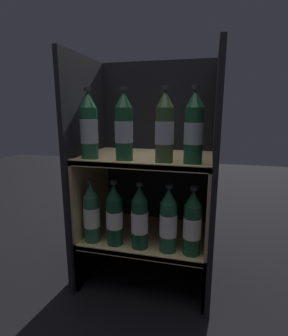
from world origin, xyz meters
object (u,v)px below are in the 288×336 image
bottle_lower_front_2 (140,219)px  bottle_lower_front_3 (168,222)px  bottle_upper_front_0 (89,128)px  bottle_upper_front_1 (124,128)px  bottle_lower_front_4 (192,224)px  bottle_upper_front_2 (165,129)px  bottle_lower_front_1 (115,216)px  bottle_upper_front_3 (194,129)px  bottle_lower_front_0 (92,214)px

bottle_lower_front_2 → bottle_lower_front_3: 0.11m
bottle_upper_front_0 → bottle_upper_front_1: 0.14m
bottle_lower_front_2 → bottle_lower_front_4: same height
bottle_upper_front_2 → bottle_lower_front_2: (-0.09, 0.00, -0.36)m
bottle_lower_front_2 → bottle_lower_front_1: bearing=180.0°
bottle_lower_front_1 → bottle_lower_front_2: bearing=0.0°
bottle_upper_front_3 → bottle_lower_front_4: size_ratio=1.00×
bottle_upper_front_1 → bottle_upper_front_3: bearing=0.0°
bottle_upper_front_2 → bottle_lower_front_4: (0.11, 0.00, -0.36)m
bottle_lower_front_0 → bottle_lower_front_3: size_ratio=1.00×
bottle_upper_front_1 → bottle_lower_front_1: 0.36m
bottle_lower_front_0 → bottle_lower_front_4: size_ratio=1.00×
bottle_upper_front_3 → bottle_lower_front_4: (0.01, 0.00, -0.36)m
bottle_upper_front_2 → bottle_upper_front_3: same height
bottle_upper_front_2 → bottle_lower_front_1: size_ratio=1.00×
bottle_lower_front_0 → bottle_lower_front_4: same height
bottle_upper_front_1 → bottle_lower_front_2: bottle_upper_front_1 is taller
bottle_upper_front_2 → bottle_lower_front_2: bottle_upper_front_2 is taller
bottle_lower_front_1 → bottle_lower_front_3: same height
bottle_upper_front_0 → bottle_upper_front_3: size_ratio=1.00×
bottle_upper_front_0 → bottle_lower_front_1: (0.10, 0.00, -0.36)m
bottle_upper_front_0 → bottle_lower_front_0: size_ratio=1.00×
bottle_upper_front_0 → bottle_upper_front_2: bearing=0.0°
bottle_upper_front_2 → bottle_lower_front_1: bearing=180.0°
bottle_lower_front_1 → bottle_lower_front_3: 0.22m
bottle_upper_front_1 → bottle_lower_front_1: bottle_upper_front_1 is taller
bottle_upper_front_3 → bottle_lower_front_3: 0.37m
bottle_upper_front_0 → bottle_lower_front_2: bottle_upper_front_0 is taller
bottle_upper_front_2 → bottle_lower_front_1: 0.41m
bottle_upper_front_2 → bottle_lower_front_3: (0.02, 0.00, -0.36)m
bottle_upper_front_1 → bottle_lower_front_4: size_ratio=1.00×
bottle_upper_front_2 → bottle_lower_front_2: size_ratio=1.00×
bottle_upper_front_3 → bottle_lower_front_3: size_ratio=1.00×
bottle_lower_front_3 → bottle_lower_front_4: 0.09m
bottle_lower_front_1 → bottle_lower_front_4: size_ratio=1.00×
bottle_upper_front_3 → bottle_lower_front_0: size_ratio=1.00×
bottle_upper_front_1 → bottle_lower_front_2: (0.06, 0.00, -0.36)m
bottle_upper_front_0 → bottle_lower_front_1: bearing=0.0°
bottle_lower_front_4 → bottle_lower_front_1: bearing=180.0°
bottle_lower_front_2 → bottle_lower_front_3: same height
bottle_lower_front_4 → bottle_upper_front_2: bearing=180.0°
bottle_lower_front_4 → bottle_upper_front_3: bearing=-180.0°
bottle_upper_front_3 → bottle_lower_front_1: (-0.31, 0.00, -0.36)m
bottle_upper_front_0 → bottle_upper_front_1: bearing=0.0°
bottle_upper_front_1 → bottle_lower_front_3: size_ratio=1.00×
bottle_lower_front_0 → bottle_lower_front_4: (0.42, 0.00, 0.00)m
bottle_lower_front_0 → bottle_upper_front_0: bearing=0.0°
bottle_lower_front_2 → bottle_lower_front_3: size_ratio=1.00×
bottle_upper_front_0 → bottle_lower_front_4: bottle_upper_front_0 is taller
bottle_upper_front_2 → bottle_lower_front_4: bearing=0.0°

